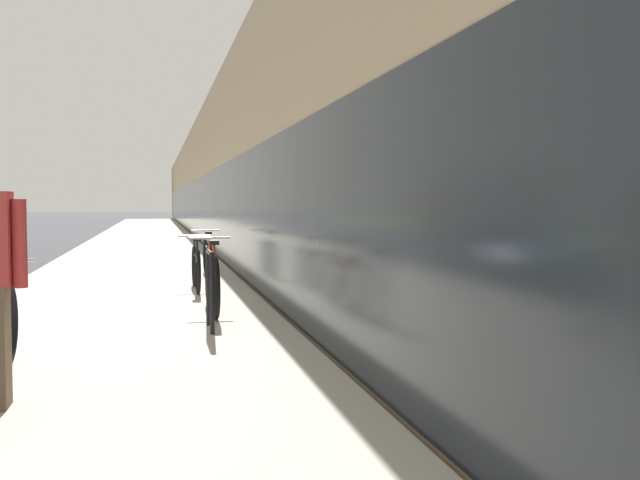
{
  "coord_description": "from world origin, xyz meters",
  "views": [
    {
      "loc": [
        6.23,
        -3.12,
        1.5
      ],
      "look_at": [
        10.29,
        14.41,
        0.54
      ],
      "focal_mm": 40.0,
      "sensor_mm": 36.0,
      "label": 1
    }
  ],
  "objects_px": {
    "cruiser_bike_middle": "(196,267)",
    "cruiser_bike_farthest": "(207,257)",
    "bike_rack_hoop": "(210,282)",
    "cruiser_bike_nearest": "(212,282)"
  },
  "relations": [
    {
      "from": "cruiser_bike_nearest",
      "to": "cruiser_bike_farthest",
      "type": "xyz_separation_m",
      "value": [
        0.26,
        4.42,
        -0.03
      ]
    },
    {
      "from": "cruiser_bike_nearest",
      "to": "bike_rack_hoop",
      "type": "bearing_deg",
      "value": -95.44
    },
    {
      "from": "bike_rack_hoop",
      "to": "cruiser_bike_farthest",
      "type": "bearing_deg",
      "value": 86.26
    },
    {
      "from": "bike_rack_hoop",
      "to": "cruiser_bike_nearest",
      "type": "height_order",
      "value": "cruiser_bike_nearest"
    },
    {
      "from": "bike_rack_hoop",
      "to": "cruiser_bike_nearest",
      "type": "relative_size",
      "value": 0.5
    },
    {
      "from": "cruiser_bike_middle",
      "to": "cruiser_bike_farthest",
      "type": "height_order",
      "value": "cruiser_bike_farthest"
    },
    {
      "from": "cruiser_bike_middle",
      "to": "cruiser_bike_farthest",
      "type": "xyz_separation_m",
      "value": [
        0.32,
        2.06,
        0.0
      ]
    },
    {
      "from": "bike_rack_hoop",
      "to": "cruiser_bike_nearest",
      "type": "xyz_separation_m",
      "value": [
        0.11,
        1.12,
        -0.13
      ]
    },
    {
      "from": "cruiser_bike_farthest",
      "to": "bike_rack_hoop",
      "type": "bearing_deg",
      "value": -93.74
    },
    {
      "from": "cruiser_bike_farthest",
      "to": "cruiser_bike_middle",
      "type": "bearing_deg",
      "value": -98.79
    }
  ]
}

